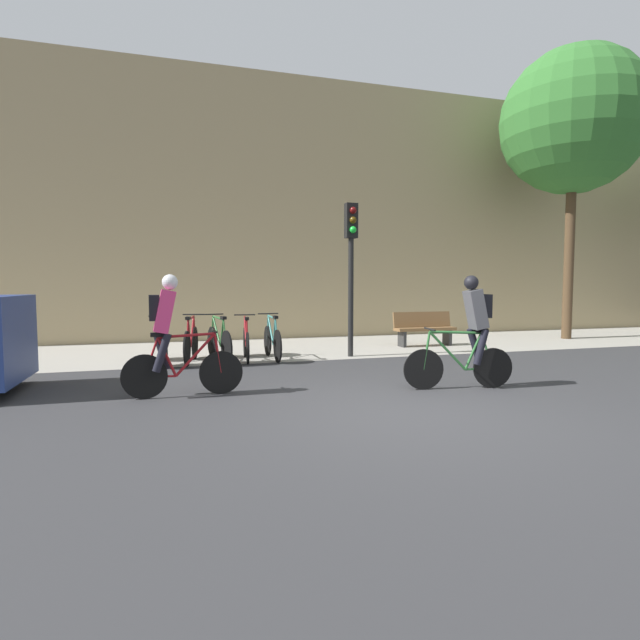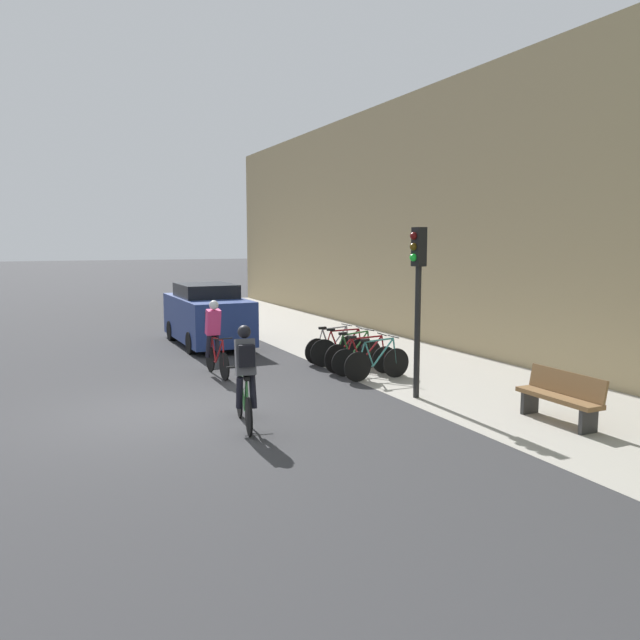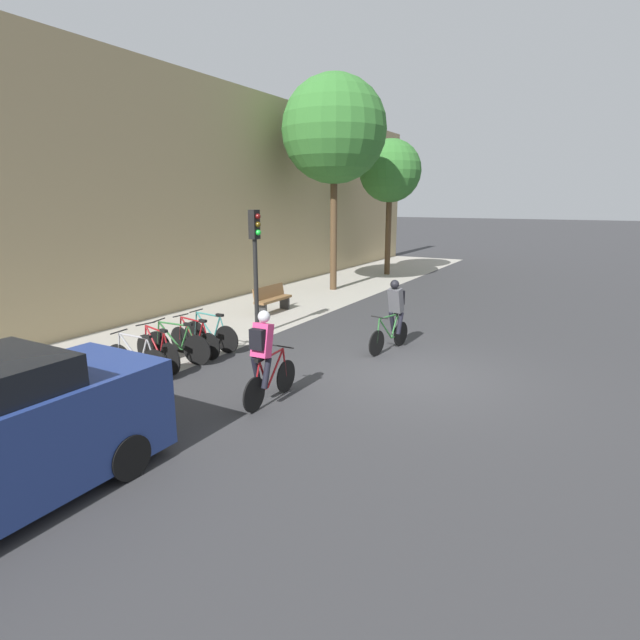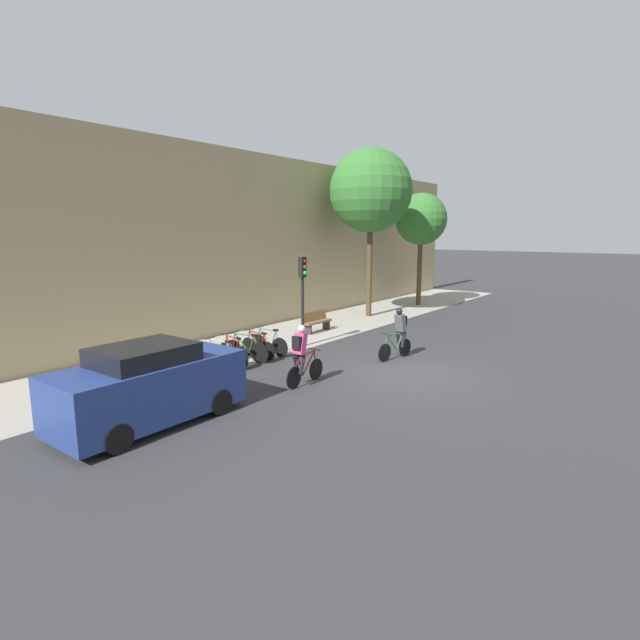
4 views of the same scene
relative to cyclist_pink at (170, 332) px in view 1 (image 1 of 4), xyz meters
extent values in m
plane|color=#333335|center=(2.86, -1.82, -0.95)|extent=(200.00, 200.00, 0.00)
cube|color=#A39E93|center=(2.86, 4.93, -0.94)|extent=(44.00, 4.50, 0.01)
cube|color=tan|center=(2.86, 7.48, 2.92)|extent=(44.00, 0.60, 7.73)
cylinder|color=black|center=(0.72, 0.03, -0.63)|extent=(0.64, 0.06, 0.64)
cylinder|color=black|center=(-0.35, -0.01, -0.63)|extent=(0.64, 0.06, 0.64)
cylinder|color=maroon|center=(0.35, 0.01, -0.35)|extent=(0.59, 0.06, 0.62)
cylinder|color=maroon|center=(-0.04, 0.00, -0.36)|extent=(0.27, 0.05, 0.58)
cylinder|color=maroon|center=(0.23, 0.01, -0.06)|extent=(0.79, 0.07, 0.07)
cylinder|color=maroon|center=(-0.14, -0.01, -0.64)|extent=(0.43, 0.05, 0.05)
cylinder|color=maroon|center=(-0.26, -0.01, -0.35)|extent=(0.22, 0.04, 0.56)
cylinder|color=maroon|center=(0.67, 0.03, -0.34)|extent=(0.12, 0.04, 0.59)
cylinder|color=black|center=(0.63, 0.02, -0.01)|extent=(0.05, 0.46, 0.03)
cube|color=black|center=(-0.16, -0.01, -0.04)|extent=(0.20, 0.09, 0.06)
cube|color=#DB3875|center=(-0.06, 0.00, 0.29)|extent=(0.33, 0.33, 0.63)
sphere|color=silver|center=(0.02, 0.00, 0.70)|extent=(0.23, 0.23, 0.22)
cylinder|color=black|center=(-0.11, -0.11, -0.28)|extent=(0.28, 0.12, 0.56)
cylinder|color=black|center=(-0.11, 0.11, -0.28)|extent=(0.24, 0.12, 0.56)
cube|color=black|center=(-0.20, -0.01, 0.34)|extent=(0.15, 0.27, 0.36)
cylinder|color=black|center=(3.72, -0.58, -0.63)|extent=(0.62, 0.14, 0.63)
cylinder|color=black|center=(4.82, -0.77, -0.63)|extent=(0.62, 0.14, 0.63)
cylinder|color=#2D6B33|center=(4.09, -0.64, -0.35)|extent=(0.61, 0.14, 0.62)
cylinder|color=#2D6B33|center=(4.50, -0.71, -0.36)|extent=(0.29, 0.09, 0.58)
cylinder|color=#2D6B33|center=(4.21, -0.66, -0.07)|extent=(0.82, 0.18, 0.07)
cylinder|color=#2D6B33|center=(4.60, -0.73, -0.64)|extent=(0.45, 0.11, 0.05)
cylinder|color=#2D6B33|center=(4.72, -0.75, -0.36)|extent=(0.23, 0.07, 0.56)
cylinder|color=#2D6B33|center=(3.76, -0.58, -0.34)|extent=(0.13, 0.06, 0.59)
cylinder|color=black|center=(3.81, -0.59, -0.01)|extent=(0.11, 0.46, 0.03)
cube|color=black|center=(4.62, -0.73, -0.04)|extent=(0.21, 0.11, 0.06)
cube|color=#4C4C51|center=(4.52, -0.72, 0.29)|extent=(0.37, 0.37, 0.63)
sphere|color=black|center=(4.44, -0.70, 0.70)|extent=(0.25, 0.25, 0.22)
cylinder|color=black|center=(4.59, -0.62, -0.29)|extent=(0.29, 0.16, 0.56)
cylinder|color=black|center=(4.55, -0.83, -0.29)|extent=(0.26, 0.15, 0.56)
cube|color=black|center=(4.66, -0.74, 0.34)|extent=(0.18, 0.28, 0.36)
cylinder|color=black|center=(-0.21, 3.68, -0.61)|extent=(0.11, 0.67, 0.67)
cylinder|color=black|center=(-0.10, 2.69, -0.61)|extent=(0.11, 0.67, 0.67)
cylinder|color=#99999E|center=(-0.17, 3.35, -0.33)|extent=(0.10, 0.55, 0.62)
cylinder|color=#99999E|center=(-0.13, 2.98, -0.34)|extent=(0.07, 0.26, 0.58)
cylinder|color=#99999E|center=(-0.16, 3.24, -0.05)|extent=(0.12, 0.74, 0.07)
cylinder|color=#99999E|center=(-0.12, 2.89, -0.62)|extent=(0.08, 0.40, 0.05)
cylinder|color=#99999E|center=(-0.11, 2.78, -0.34)|extent=(0.05, 0.21, 0.56)
cylinder|color=#99999E|center=(-0.21, 3.64, -0.32)|extent=(0.05, 0.12, 0.58)
cylinder|color=black|center=(-0.20, 3.60, 0.01)|extent=(0.46, 0.08, 0.03)
cube|color=black|center=(-0.12, 2.87, -0.02)|extent=(0.10, 0.21, 0.06)
cylinder|color=black|center=(0.51, 3.67, -0.59)|extent=(0.17, 0.70, 0.70)
cylinder|color=black|center=(0.31, 2.70, -0.59)|extent=(0.17, 0.70, 0.70)
cylinder|color=maroon|center=(0.44, 3.34, -0.31)|extent=(0.15, 0.54, 0.62)
cylinder|color=maroon|center=(0.37, 2.98, -0.33)|extent=(0.09, 0.26, 0.58)
cylinder|color=maroon|center=(0.42, 3.23, -0.03)|extent=(0.18, 0.72, 0.07)
cylinder|color=maroon|center=(0.35, 2.90, -0.60)|extent=(0.11, 0.39, 0.05)
cylinder|color=maroon|center=(0.33, 2.79, -0.32)|extent=(0.07, 0.21, 0.56)
cylinder|color=maroon|center=(0.50, 3.63, -0.30)|extent=(0.06, 0.12, 0.58)
cylinder|color=black|center=(0.49, 3.59, 0.03)|extent=(0.46, 0.12, 0.03)
cube|color=black|center=(0.35, 2.88, 0.00)|extent=(0.12, 0.21, 0.06)
cylinder|color=black|center=(0.88, 3.70, -0.60)|extent=(0.17, 0.69, 0.70)
cylinder|color=black|center=(1.08, 2.67, -0.60)|extent=(0.17, 0.69, 0.70)
cylinder|color=#2D6B33|center=(0.95, 3.35, -0.32)|extent=(0.15, 0.57, 0.62)
cylinder|color=#2D6B33|center=(1.02, 2.97, -0.33)|extent=(0.09, 0.27, 0.58)
cylinder|color=#2D6B33|center=(0.97, 3.24, -0.03)|extent=(0.19, 0.77, 0.07)
cylinder|color=#2D6B33|center=(1.04, 2.88, -0.61)|extent=(0.11, 0.42, 0.05)
cylinder|color=#2D6B33|center=(1.06, 2.76, -0.32)|extent=(0.07, 0.22, 0.56)
cylinder|color=#2D6B33|center=(0.89, 3.66, -0.31)|extent=(0.06, 0.12, 0.59)
cylinder|color=black|center=(0.90, 3.62, 0.02)|extent=(0.46, 0.11, 0.03)
cube|color=black|center=(1.04, 2.85, -0.01)|extent=(0.12, 0.21, 0.06)
cylinder|color=black|center=(1.59, 3.70, -0.62)|extent=(0.09, 0.65, 0.65)
cylinder|color=black|center=(1.50, 2.67, -0.62)|extent=(0.09, 0.65, 0.65)
cylinder|color=maroon|center=(1.56, 3.35, -0.34)|extent=(0.09, 0.57, 0.62)
cylinder|color=maroon|center=(1.53, 2.97, -0.35)|extent=(0.06, 0.27, 0.58)
cylinder|color=maroon|center=(1.55, 3.24, -0.06)|extent=(0.10, 0.77, 0.07)
cylinder|color=maroon|center=(1.52, 2.88, -0.63)|extent=(0.07, 0.42, 0.05)
cylinder|color=maroon|center=(1.51, 2.76, -0.35)|extent=(0.05, 0.22, 0.56)
cylinder|color=maroon|center=(1.59, 3.66, -0.33)|extent=(0.05, 0.12, 0.59)
cylinder|color=black|center=(1.58, 3.62, 0.00)|extent=(0.46, 0.07, 0.03)
cube|color=black|center=(1.52, 2.86, -0.03)|extent=(0.10, 0.21, 0.06)
cylinder|color=black|center=(2.10, 3.69, -0.60)|extent=(0.05, 0.68, 0.68)
cylinder|color=black|center=(2.12, 2.68, -0.60)|extent=(0.05, 0.68, 0.68)
cylinder|color=teal|center=(2.11, 3.35, -0.32)|extent=(0.05, 0.56, 0.62)
cylinder|color=teal|center=(2.12, 2.97, -0.34)|extent=(0.04, 0.26, 0.58)
cylinder|color=teal|center=(2.11, 3.24, -0.04)|extent=(0.05, 0.75, 0.07)
cylinder|color=teal|center=(2.12, 2.88, -0.61)|extent=(0.04, 0.41, 0.05)
cylinder|color=teal|center=(2.12, 2.77, -0.33)|extent=(0.04, 0.21, 0.56)
cylinder|color=teal|center=(2.11, 3.65, -0.31)|extent=(0.04, 0.12, 0.58)
cylinder|color=black|center=(2.11, 3.61, 0.02)|extent=(0.46, 0.04, 0.03)
cube|color=black|center=(2.12, 2.86, -0.01)|extent=(0.08, 0.20, 0.06)
cylinder|color=black|center=(3.87, 3.07, 0.75)|extent=(0.12, 0.12, 3.39)
cube|color=black|center=(3.87, 3.07, 2.07)|extent=(0.26, 0.20, 0.76)
sphere|color=#590C0C|center=(3.87, 2.95, 2.28)|extent=(0.15, 0.15, 0.15)
sphere|color=#4C380A|center=(3.87, 2.95, 2.07)|extent=(0.15, 0.15, 0.15)
sphere|color=green|center=(3.87, 2.95, 1.86)|extent=(0.15, 0.15, 0.15)
cube|color=brown|center=(6.39, 4.29, -0.50)|extent=(1.65, 0.40, 0.08)
cube|color=brown|center=(6.39, 4.47, -0.26)|extent=(1.65, 0.12, 0.40)
cube|color=#2D2D2D|center=(5.74, 4.29, -0.72)|extent=(0.08, 0.36, 0.45)
cube|color=#2D2D2D|center=(7.05, 4.29, -0.72)|extent=(0.08, 0.36, 0.45)
cylinder|color=#4C3823|center=(11.30, 4.67, 1.55)|extent=(0.28, 0.28, 4.98)
sphere|color=#33702D|center=(11.30, 4.67, 5.38)|extent=(4.12, 4.12, 4.12)
camera|label=1|loc=(0.02, -7.37, 0.67)|focal=28.00mm
camera|label=2|loc=(14.15, -3.84, 2.17)|focal=35.00mm
camera|label=3|loc=(-6.88, -5.08, 2.68)|focal=28.00mm
camera|label=4|loc=(-10.58, -8.60, 3.38)|focal=28.00mm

